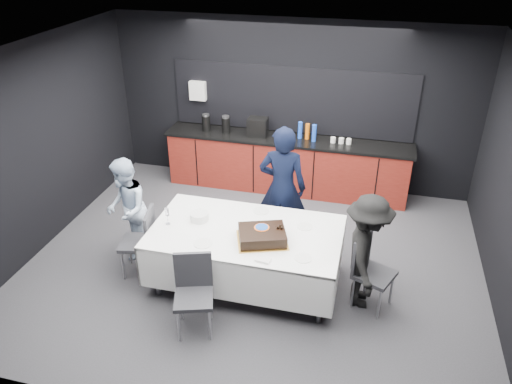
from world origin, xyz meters
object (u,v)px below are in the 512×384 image
chair_right (369,266)px  person_left (127,209)px  chair_left (143,238)px  chair_near (194,287)px  plate_stack (199,216)px  person_center (282,188)px  party_table (246,240)px  cake_assembly (262,235)px  champagne_flute (167,213)px  person_right (366,252)px

chair_right → person_left: bearing=175.7°
chair_left → chair_near: 1.24m
plate_stack → chair_left: (-0.71, -0.22, -0.30)m
person_center → person_left: size_ratio=1.26×
party_table → chair_left: (-1.34, -0.12, -0.11)m
chair_left → chair_near: (0.97, -0.77, 0.00)m
party_table → person_center: (0.25, 0.98, 0.25)m
person_left → cake_assembly: bearing=52.8°
chair_left → champagne_flute: bearing=5.0°
person_center → plate_stack: bearing=43.0°
plate_stack → person_left: (-1.08, 0.12, -0.12)m
chair_right → person_center: bearing=141.1°
chair_left → chair_near: size_ratio=1.00×
party_table → chair_left: 1.35m
person_center → champagne_flute: bearing=38.8°
party_table → person_right: size_ratio=1.60×
chair_near → chair_right: bearing=24.8°
plate_stack → person_left: person_left is taller
person_right → cake_assembly: bearing=91.2°
person_center → person_left: 2.11m
champagne_flute → chair_left: (-0.36, -0.03, -0.40)m
champagne_flute → chair_right: (2.48, 0.06, -0.40)m
chair_right → person_left: 3.23m
party_table → person_center: bearing=75.8°
plate_stack → person_right: 2.08m
party_table → chair_near: bearing=-112.3°
champagne_flute → chair_left: bearing=-175.0°
chair_right → person_center: person_center is taller
champagne_flute → chair_right: size_ratio=0.24×
party_table → person_center: 1.05m
champagne_flute → person_center: 1.63m
party_table → chair_right: bearing=-0.9°
party_table → plate_stack: (-0.63, 0.10, 0.19)m
champagne_flute → chair_left: 0.54m
chair_left → person_center: size_ratio=0.52×
chair_left → cake_assembly: bearing=-1.4°
cake_assembly → chair_left: (-1.58, 0.04, -0.32)m
chair_left → chair_right: (2.84, 0.10, 0.00)m
chair_right → chair_near: size_ratio=1.00×
chair_right → person_right: bearing=176.7°
chair_left → person_left: bearing=138.0°
plate_stack → chair_right: bearing=-3.2°
plate_stack → chair_near: 1.06m
person_left → chair_right: bearing=59.4°
chair_right → person_center: (-1.25, 1.01, 0.36)m
plate_stack → champagne_flute: (-0.35, -0.18, 0.11)m
party_table → champagne_flute: 1.03m
chair_left → plate_stack: bearing=16.9°
party_table → chair_left: chair_left is taller
champagne_flute → person_right: 2.44m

